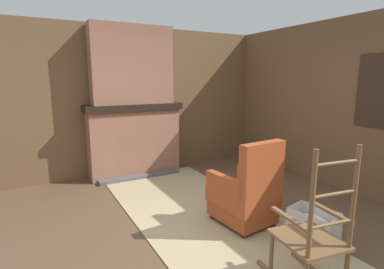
{
  "coord_description": "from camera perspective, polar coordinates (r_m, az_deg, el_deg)",
  "views": [
    {
      "loc": [
        2.69,
        -1.6,
        1.71
      ],
      "look_at": [
        -1.09,
        0.47,
        0.9
      ],
      "focal_mm": 28.0,
      "sensor_mm": 36.0,
      "label": 1
    }
  ],
  "objects": [
    {
      "name": "laundry_basket",
      "position": [
        3.52,
        22.11,
        -15.95
      ],
      "size": [
        0.52,
        0.4,
        0.36
      ],
      "rotation": [
        0.0,
        0.0,
        0.21
      ],
      "color": "white",
      "rests_on": "ground"
    },
    {
      "name": "oil_lamp_vase",
      "position": [
        5.28,
        -14.35,
        6.52
      ],
      "size": [
        0.13,
        0.13,
        0.24
      ],
      "color": "#99B29E",
      "rests_on": "fireplace_hearth"
    },
    {
      "name": "storage_case",
      "position": [
        5.49,
        -7.37,
        6.59
      ],
      "size": [
        0.15,
        0.25,
        0.11
      ],
      "color": "gray",
      "rests_on": "fireplace_hearth"
    },
    {
      "name": "rocking_chair",
      "position": [
        2.71,
        21.96,
        -18.65
      ],
      "size": [
        0.85,
        0.54,
        1.25
      ],
      "rotation": [
        0.0,
        0.0,
        3.0
      ],
      "color": "brown",
      "rests_on": "ground"
    },
    {
      "name": "chimney_breast",
      "position": [
        5.32,
        -11.4,
        12.83
      ],
      "size": [
        0.34,
        1.39,
        1.31
      ],
      "color": "#93604C",
      "rests_on": "fireplace_hearth"
    },
    {
      "name": "decorative_plate_on_mantel",
      "position": [
        5.37,
        -11.7,
        7.04
      ],
      "size": [
        0.06,
        0.24,
        0.24
      ],
      "color": "gold",
      "rests_on": "fireplace_hearth"
    },
    {
      "name": "firewood_stack",
      "position": [
        5.8,
        12.47,
        -5.55
      ],
      "size": [
        0.46,
        0.45,
        0.23
      ],
      "rotation": [
        0.0,
        0.0,
        0.3
      ],
      "color": "brown",
      "rests_on": "ground"
    },
    {
      "name": "fireplace_hearth",
      "position": [
        5.41,
        -10.86,
        -1.03
      ],
      "size": [
        0.6,
        1.68,
        1.27
      ],
      "color": "#93604C",
      "rests_on": "ground"
    },
    {
      "name": "wood_panel_wall_left",
      "position": [
        5.54,
        -11.86,
        6.22
      ],
      "size": [
        0.06,
        5.73,
        2.61
      ],
      "color": "brown",
      "rests_on": "ground"
    },
    {
      "name": "armchair",
      "position": [
        3.63,
        10.2,
        -11.29
      ],
      "size": [
        0.75,
        0.65,
        1.04
      ],
      "rotation": [
        0.0,
        0.0,
        3.24
      ],
      "color": "#A84723",
      "rests_on": "ground"
    },
    {
      "name": "area_rug",
      "position": [
        3.98,
        1.53,
        -14.73
      ],
      "size": [
        3.72,
        1.65,
        0.01
      ],
      "color": "tan",
      "rests_on": "ground"
    },
    {
      "name": "wood_panel_wall_back",
      "position": [
        4.99,
        28.77,
        4.76
      ],
      "size": [
        5.73,
        0.09,
        2.61
      ],
      "color": "brown",
      "rests_on": "ground"
    },
    {
      "name": "ground_plane",
      "position": [
        3.57,
        1.92,
        -17.98
      ],
      "size": [
        14.0,
        14.0,
        0.0
      ],
      "primitive_type": "plane",
      "color": "brown"
    }
  ]
}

